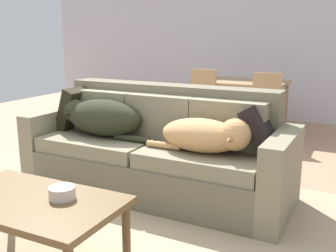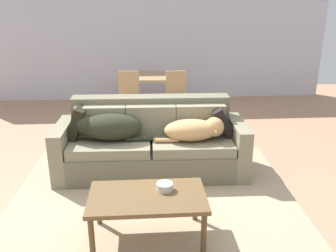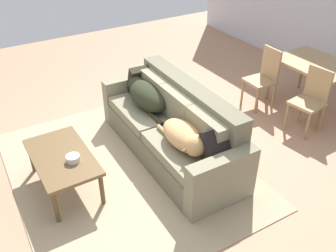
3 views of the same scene
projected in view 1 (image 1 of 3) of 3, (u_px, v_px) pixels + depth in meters
ground_plane at (128, 203)px, 3.28m from camera, size 10.00×10.00×0.00m
back_partition at (255, 36)px, 6.48m from camera, size 8.00×0.12×2.70m
area_rug at (115, 221)px, 2.96m from camera, size 3.21×2.68×0.01m
couch at (157, 152)px, 3.47m from camera, size 2.37×0.89×0.93m
dog_on_left_cushion at (102, 117)px, 3.55m from camera, size 0.94×0.41×0.33m
dog_on_right_cushion at (207, 135)px, 3.03m from camera, size 0.84×0.38×0.29m
throw_pillow_by_left_arm at (78, 109)px, 3.85m from camera, size 0.28×0.43×0.43m
throw_pillow_by_right_arm at (263, 129)px, 3.04m from camera, size 0.31×0.41×0.40m
coffee_table at (31, 207)px, 2.26m from camera, size 1.05×0.60×0.46m
bowl_on_coffee_table at (62, 193)px, 2.24m from camera, size 0.15×0.15×0.07m
dining_table at (245, 86)px, 5.53m from camera, size 1.13×0.86×0.75m
dining_chair_near_left at (200, 102)px, 5.22m from camera, size 0.42×0.42×0.93m
dining_chair_near_right at (265, 106)px, 4.91m from camera, size 0.45×0.45×0.91m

